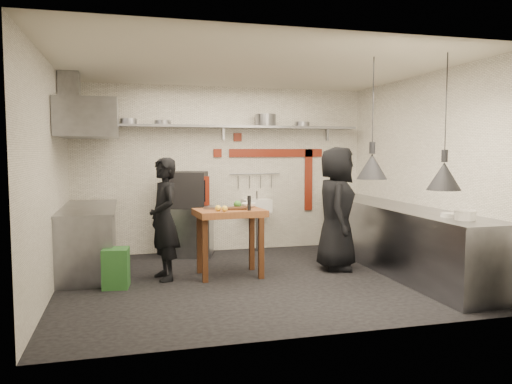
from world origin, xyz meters
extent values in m
plane|color=black|center=(0.00, 0.00, 0.00)|extent=(5.00, 5.00, 0.00)
plane|color=beige|center=(0.00, 0.00, 2.80)|extent=(5.00, 5.00, 0.00)
cube|color=white|center=(0.00, 2.10, 1.40)|extent=(5.00, 0.04, 2.80)
cube|color=white|center=(0.00, -2.10, 1.40)|extent=(5.00, 0.04, 2.80)
cube|color=white|center=(-2.50, 0.00, 1.40)|extent=(0.04, 4.20, 2.80)
cube|color=white|center=(2.50, 0.00, 1.40)|extent=(0.04, 4.20, 2.80)
cube|color=maroon|center=(0.95, 2.08, 1.68)|extent=(1.70, 0.02, 0.14)
cube|color=maroon|center=(1.55, 2.08, 1.20)|extent=(0.14, 0.02, 1.10)
cube|color=maroon|center=(0.25, 2.08, 1.95)|extent=(0.14, 0.02, 0.14)
cube|color=maroon|center=(-0.10, 2.08, 1.68)|extent=(0.14, 0.02, 0.14)
cube|color=slate|center=(0.00, 1.92, 2.12)|extent=(4.60, 0.34, 0.04)
cube|color=slate|center=(-1.90, 2.07, 2.02)|extent=(0.04, 0.06, 0.24)
cube|color=slate|center=(0.00, 2.07, 2.02)|extent=(0.04, 0.06, 0.24)
cube|color=slate|center=(1.90, 2.07, 2.02)|extent=(0.04, 0.06, 0.24)
cylinder|color=slate|center=(-1.56, 1.92, 2.19)|extent=(0.26, 0.26, 0.09)
cylinder|color=slate|center=(-1.02, 1.92, 2.18)|extent=(0.27, 0.27, 0.07)
cylinder|color=slate|center=(0.71, 1.92, 2.24)|extent=(0.43, 0.43, 0.20)
cylinder|color=slate|center=(1.37, 1.92, 2.18)|extent=(0.33, 0.33, 0.08)
cube|color=slate|center=(-0.61, 1.80, 0.40)|extent=(0.84, 0.80, 0.80)
cube|color=black|center=(-0.66, 1.76, 1.09)|extent=(0.74, 0.71, 0.58)
cube|color=maroon|center=(-0.61, 1.49, 1.09)|extent=(0.53, 0.18, 0.46)
cube|color=black|center=(-0.60, 1.48, 1.09)|extent=(0.37, 0.12, 0.34)
cube|color=white|center=(0.55, 1.92, 0.78)|extent=(0.46, 0.34, 0.22)
cylinder|color=slate|center=(0.55, 1.92, 0.96)|extent=(0.03, 0.03, 0.14)
cylinder|color=slate|center=(0.55, 1.88, 0.34)|extent=(0.06, 0.06, 0.66)
cylinder|color=slate|center=(0.55, 2.06, 1.32)|extent=(0.90, 0.02, 0.02)
cube|color=slate|center=(2.15, 0.00, 0.45)|extent=(0.70, 3.80, 0.90)
cube|color=slate|center=(2.15, 0.00, 0.92)|extent=(0.76, 3.90, 0.03)
cylinder|color=white|center=(2.12, -1.46, 0.99)|extent=(0.29, 0.29, 0.11)
cylinder|color=white|center=(2.10, -1.21, 0.96)|extent=(0.22, 0.22, 0.05)
cube|color=slate|center=(-2.15, 1.05, 0.45)|extent=(0.70, 1.90, 0.90)
cube|color=slate|center=(-2.15, 1.05, 0.92)|extent=(0.76, 2.00, 0.03)
cube|color=slate|center=(-2.10, 1.05, 2.15)|extent=(0.78, 1.60, 0.50)
cube|color=slate|center=(-2.35, 1.05, 2.55)|extent=(0.28, 0.28, 0.50)
cube|color=#265D26|center=(-1.76, 0.08, 0.25)|extent=(0.35, 0.35, 0.50)
cube|color=#452412|center=(-0.18, 0.31, 0.93)|extent=(0.32, 0.24, 0.02)
cylinder|color=black|center=(-0.03, 0.12, 1.02)|extent=(0.05, 0.05, 0.20)
sphere|color=yellow|center=(-0.45, 0.16, 0.96)|extent=(0.10, 0.10, 0.08)
sphere|color=yellow|center=(-0.37, 0.11, 0.96)|extent=(0.09, 0.09, 0.08)
sphere|color=#3F832F|center=(-0.11, 0.47, 0.97)|extent=(0.12, 0.12, 0.11)
cube|color=slate|center=(-0.50, 0.43, 0.94)|extent=(0.22, 0.18, 0.03)
imported|color=white|center=(0.05, 0.48, 0.95)|extent=(0.23, 0.23, 0.06)
imported|color=black|center=(-1.14, 0.35, 0.81)|extent=(0.52, 0.67, 1.63)
imported|color=black|center=(1.32, 0.31, 0.89)|extent=(0.84, 1.01, 1.77)
camera|label=1|loc=(-1.62, -6.32, 1.72)|focal=35.00mm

